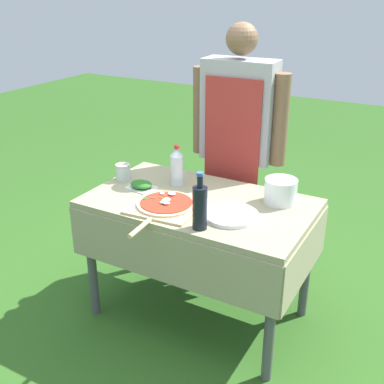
# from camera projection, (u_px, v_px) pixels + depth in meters

# --- Properties ---
(ground_plane) EXTENTS (12.00, 12.00, 0.00)m
(ground_plane) POSITION_uv_depth(u_px,v_px,m) (199.00, 313.00, 2.90)
(ground_plane) COLOR #2D5B1E
(prep_table) EXTENTS (1.23, 0.72, 0.75)m
(prep_table) POSITION_uv_depth(u_px,v_px,m) (199.00, 218.00, 2.64)
(prep_table) COLOR gray
(prep_table) RESTS_ON ground
(person_cook) EXTENTS (0.61, 0.21, 1.63)m
(person_cook) POSITION_uv_depth(u_px,v_px,m) (238.00, 136.00, 2.96)
(person_cook) COLOR #4C4C51
(person_cook) RESTS_ON ground
(pizza_on_peel) EXTENTS (0.37, 0.55, 0.05)m
(pizza_on_peel) POSITION_uv_depth(u_px,v_px,m) (166.00, 205.00, 2.51)
(pizza_on_peel) COLOR #D1B27F
(pizza_on_peel) RESTS_ON prep_table
(oil_bottle) EXTENTS (0.07, 0.07, 0.29)m
(oil_bottle) POSITION_uv_depth(u_px,v_px,m) (200.00, 207.00, 2.26)
(oil_bottle) COLOR black
(oil_bottle) RESTS_ON prep_table
(water_bottle) EXTENTS (0.08, 0.08, 0.24)m
(water_bottle) POSITION_uv_depth(u_px,v_px,m) (177.00, 166.00, 2.76)
(water_bottle) COLOR silver
(water_bottle) RESTS_ON prep_table
(herb_container) EXTENTS (0.17, 0.15, 0.04)m
(herb_container) POSITION_uv_depth(u_px,v_px,m) (141.00, 185.00, 2.74)
(herb_container) COLOR silver
(herb_container) RESTS_ON prep_table
(mixing_tub) EXTENTS (0.17, 0.17, 0.13)m
(mixing_tub) POSITION_uv_depth(u_px,v_px,m) (281.00, 191.00, 2.55)
(mixing_tub) COLOR silver
(mixing_tub) RESTS_ON prep_table
(plate_stack) EXTENTS (0.28, 0.28, 0.02)m
(plate_stack) POSITION_uv_depth(u_px,v_px,m) (231.00, 215.00, 2.42)
(plate_stack) COLOR white
(plate_stack) RESTS_ON prep_table
(sauce_jar) EXTENTS (0.09, 0.09, 0.10)m
(sauce_jar) POSITION_uv_depth(u_px,v_px,m) (123.00, 173.00, 2.85)
(sauce_jar) COLOR silver
(sauce_jar) RESTS_ON prep_table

